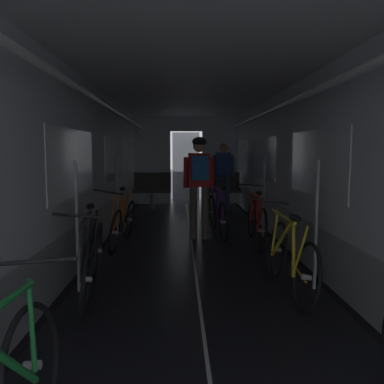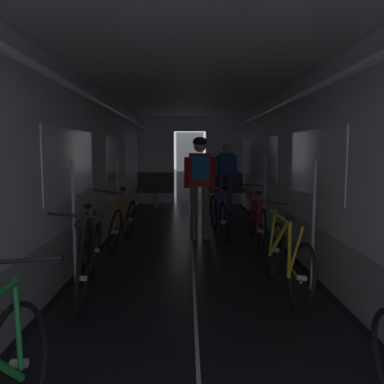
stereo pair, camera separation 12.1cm
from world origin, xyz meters
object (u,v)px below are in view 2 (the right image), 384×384
at_px(bicycle_red, 257,221).
at_px(person_standing_near_bench, 226,172).
at_px(bench_seat_far_left, 155,187).
at_px(bicycle_black, 89,258).
at_px(bicycle_orange, 123,222).
at_px(bicycle_yellow, 286,258).
at_px(person_cyclist_aisle, 200,176).
at_px(bench_seat_far_right, 225,187).
at_px(bicycle_purple_in_aisle, 219,214).

xyz_separation_m(bicycle_red, person_standing_near_bench, (-0.13, 3.59, 0.59)).
relative_size(bench_seat_far_left, bicycle_black, 0.58).
height_order(bench_seat_far_left, bicycle_orange, bicycle_orange).
relative_size(bicycle_yellow, bicycle_orange, 1.00).
bearing_deg(person_cyclist_aisle, bicycle_yellow, -72.06).
distance_m(bicycle_red, bicycle_orange, 2.12).
distance_m(bench_seat_far_left, bicycle_black, 6.06).
bearing_deg(bicycle_yellow, bicycle_red, 88.14).
xyz_separation_m(bench_seat_far_left, bench_seat_far_right, (1.80, 0.00, 0.00)).
distance_m(bicycle_orange, bicycle_purple_in_aisle, 1.73).
xyz_separation_m(bicycle_yellow, person_standing_near_bench, (-0.06, 5.70, 0.60)).
relative_size(bicycle_orange, bicycle_purple_in_aisle, 1.00).
distance_m(bench_seat_far_left, bench_seat_far_right, 1.80).
height_order(person_cyclist_aisle, bicycle_purple_in_aisle, person_cyclist_aisle).
relative_size(bench_seat_far_right, bicycle_purple_in_aisle, 0.58).
bearing_deg(bench_seat_far_left, bicycle_black, -91.88).
bearing_deg(person_standing_near_bench, bench_seat_far_left, 168.21).
height_order(bicycle_purple_in_aisle, person_standing_near_bench, person_standing_near_bench).
xyz_separation_m(bench_seat_far_right, person_standing_near_bench, (0.00, -0.38, 0.41)).
xyz_separation_m(bench_seat_far_left, person_cyclist_aisle, (1.04, -3.53, 0.50)).
height_order(bicycle_red, bicycle_purple_in_aisle, bicycle_red).
distance_m(bench_seat_far_right, person_standing_near_bench, 0.55).
xyz_separation_m(bench_seat_far_left, bicycle_orange, (-0.19, -3.99, -0.19)).
bearing_deg(bicycle_red, bicycle_purple_in_aisle, 128.22).
distance_m(bicycle_black, bicycle_purple_in_aisle, 3.20).
distance_m(bicycle_black, person_cyclist_aisle, 2.89).
bearing_deg(bicycle_yellow, bicycle_black, 179.31).
height_order(bicycle_red, person_cyclist_aisle, person_cyclist_aisle).
distance_m(bicycle_yellow, bicycle_purple_in_aisle, 2.85).
bearing_deg(bicycle_black, bicycle_orange, 89.72).
xyz_separation_m(bicycle_orange, person_cyclist_aisle, (1.23, 0.45, 0.69)).
relative_size(bicycle_orange, person_cyclist_aisle, 0.98).
bearing_deg(bench_seat_far_right, person_standing_near_bench, -89.59).
xyz_separation_m(person_cyclist_aisle, bicycle_purple_in_aisle, (0.34, 0.27, -0.69)).
bearing_deg(person_cyclist_aisle, bicycle_orange, -159.70).
bearing_deg(bench_seat_far_right, bicycle_yellow, -89.40).
bearing_deg(bicycle_purple_in_aisle, bicycle_red, -51.78).
xyz_separation_m(bicycle_yellow, bicycle_purple_in_aisle, (-0.48, 2.81, 0.00)).
xyz_separation_m(bench_seat_far_right, person_cyclist_aisle, (-0.76, -3.53, 0.50)).
height_order(bicycle_orange, person_cyclist_aisle, person_cyclist_aisle).
xyz_separation_m(bench_seat_far_left, bicycle_red, (1.93, -3.97, -0.18)).
bearing_deg(bicycle_red, bicycle_orange, -179.42).
distance_m(bench_seat_far_right, bicycle_red, 3.97).
bearing_deg(bicycle_orange, bicycle_red, 0.58).
bearing_deg(person_standing_near_bench, person_cyclist_aisle, -103.55).
bearing_deg(bicycle_yellow, person_standing_near_bench, 90.62).
distance_m(bicycle_orange, person_cyclist_aisle, 1.48).
distance_m(bench_seat_far_left, bicycle_red, 4.42).
bearing_deg(bicycle_purple_in_aisle, person_standing_near_bench, 81.69).
relative_size(bench_seat_far_left, bench_seat_far_right, 1.00).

